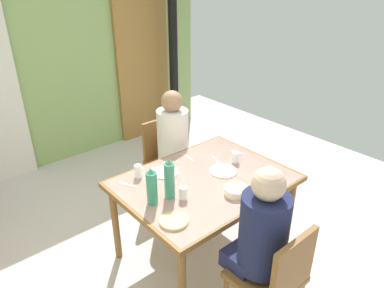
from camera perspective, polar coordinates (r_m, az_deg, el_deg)
name	(u,v)px	position (r m, az deg, el deg)	size (l,w,h in m)	color
ground_plane	(168,273)	(3.07, -3.87, -19.83)	(6.39, 6.39, 0.00)	silver
wall_back	(31,61)	(4.47, -24.30, 11.96)	(4.61, 0.10, 2.55)	#92B167
door_wooden	(143,67)	(5.05, -7.83, 12.15)	(0.80, 0.05, 2.00)	olive
stove_pipe_column	(173,46)	(4.95, -3.03, 15.36)	(0.12, 0.12, 2.55)	black
dining_table	(204,187)	(2.83, 2.00, -6.85)	(1.31, 1.00, 0.73)	brown
chair_near_diner	(275,278)	(2.40, 13.13, -20.11)	(0.40, 0.40, 0.87)	brown
chair_far_diner	(166,157)	(3.62, -4.18, -2.01)	(0.40, 0.40, 0.87)	brown
person_near_diner	(262,230)	(2.26, 11.07, -13.39)	(0.30, 0.37, 0.77)	#20244B
person_far_diner	(174,135)	(3.40, -2.95, 1.38)	(0.30, 0.37, 0.77)	silver
water_bottle_green_near	(152,187)	(2.47, -6.40, -6.91)	(0.08, 0.08, 0.28)	#328C6B
water_bottle_green_far	(169,180)	(2.52, -3.62, -5.71)	(0.08, 0.08, 0.31)	#398C6E
serving_bowl_center	(236,191)	(2.62, 7.00, -7.42)	(0.17, 0.17, 0.06)	beige
dinner_plate_near_left	(268,180)	(2.83, 12.06, -5.61)	(0.21, 0.21, 0.01)	white
dinner_plate_near_right	(165,172)	(2.87, -4.27, -4.56)	(0.21, 0.21, 0.01)	white
dinner_plate_far_center	(223,171)	(2.90, 5.01, -4.32)	(0.22, 0.22, 0.01)	white
drinking_glass_by_near_diner	(183,193)	(2.54, -1.39, -7.84)	(0.06, 0.06, 0.10)	silver
drinking_glass_by_far_diner	(236,157)	(3.03, 7.00, -2.13)	(0.06, 0.06, 0.09)	silver
drinking_glass_spare_center	(138,171)	(2.82, -8.61, -4.31)	(0.06, 0.06, 0.10)	silver
bread_plate_sliced	(174,221)	(2.36, -2.91, -12.19)	(0.19, 0.19, 0.02)	#DBB77A
cutlery_knife_near	(129,185)	(2.75, -10.02, -6.50)	(0.15, 0.02, 0.00)	silver
cutlery_fork_near	(237,152)	(3.21, 7.21, -1.32)	(0.15, 0.02, 0.00)	silver
cutlery_knife_far	(215,159)	(3.07, 3.72, -2.48)	(0.15, 0.02, 0.00)	silver
cutlery_fork_far	(188,157)	(3.09, -0.59, -2.17)	(0.15, 0.02, 0.00)	silver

